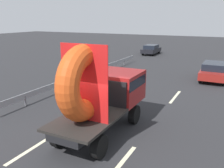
% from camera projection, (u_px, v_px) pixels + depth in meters
% --- Properties ---
extents(ground_plane, '(120.00, 120.00, 0.00)m').
position_uv_depth(ground_plane, '(90.00, 137.00, 9.89)').
color(ground_plane, '#28282B').
extents(flatbed_truck, '(2.02, 5.19, 3.83)m').
position_uv_depth(flatbed_truck, '(103.00, 90.00, 9.90)').
color(flatbed_truck, black).
rests_on(flatbed_truck, ground_plane).
extents(distant_sedan, '(1.80, 4.19, 1.37)m').
position_uv_depth(distant_sedan, '(214.00, 71.00, 18.72)').
color(distant_sedan, black).
rests_on(distant_sedan, ground_plane).
extents(guardrail, '(0.10, 17.76, 0.71)m').
position_uv_depth(guardrail, '(90.00, 73.00, 18.98)').
color(guardrail, gray).
rests_on(guardrail, ground_plane).
extents(lane_dash_left_near, '(0.16, 2.50, 0.01)m').
position_uv_depth(lane_dash_left_near, '(32.00, 148.00, 9.00)').
color(lane_dash_left_near, beige).
rests_on(lane_dash_left_near, ground_plane).
extents(lane_dash_left_far, '(0.16, 2.78, 0.01)m').
position_uv_depth(lane_dash_left_far, '(125.00, 90.00, 16.33)').
color(lane_dash_left_far, beige).
rests_on(lane_dash_left_far, ground_plane).
extents(lane_dash_right_near, '(0.16, 2.59, 0.01)m').
position_uv_depth(lane_dash_right_near, '(120.00, 165.00, 7.97)').
color(lane_dash_right_near, beige).
rests_on(lane_dash_right_near, ground_plane).
extents(lane_dash_right_far, '(0.16, 2.62, 0.01)m').
position_uv_depth(lane_dash_right_far, '(175.00, 97.00, 14.86)').
color(lane_dash_right_far, beige).
rests_on(lane_dash_right_far, ground_plane).
extents(oncoming_car, '(1.64, 3.84, 1.25)m').
position_uv_depth(oncoming_car, '(151.00, 49.00, 32.03)').
color(oncoming_car, black).
rests_on(oncoming_car, ground_plane).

